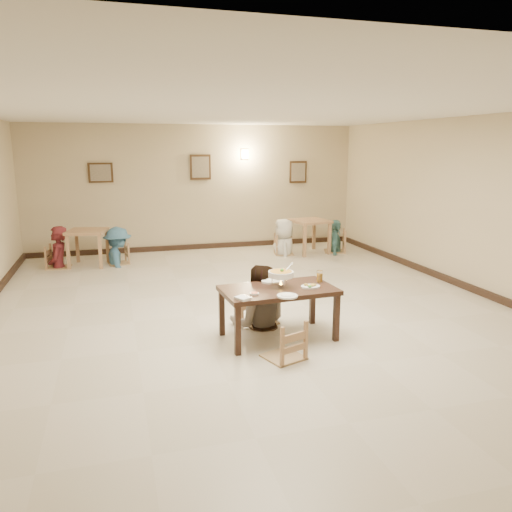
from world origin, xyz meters
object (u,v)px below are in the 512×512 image
object	(u,v)px
bg_chair_lr	(118,244)
bg_diner_c	(284,219)
main_diner	(259,265)
bg_diner_d	(336,220)
drink_glass	(320,277)
bg_diner_a	(56,226)
chair_near	(284,322)
bg_table_right	(310,226)
curry_warmer	(281,274)
bg_diner_b	(117,227)
bg_table_left	(87,236)
chair_far	(259,292)
main_table	(278,294)
bg_chair_rr	(335,231)
bg_chair_rl	(284,235)
bg_chair_ll	(57,246)

from	to	relation	value
bg_chair_lr	bg_diner_c	world-z (taller)	bg_diner_c
main_diner	bg_diner_d	distance (m)	5.36
drink_glass	bg_diner_a	distance (m)	6.16
main_diner	bg_diner_a	size ratio (longest dim) A/B	0.99
chair_near	bg_table_right	distance (m)	6.15
curry_warmer	bg_diner_a	distance (m)	5.89
bg_diner_b	bg_diner_c	size ratio (longest dim) A/B	0.96
chair_near	bg_table_left	world-z (taller)	chair_near
drink_glass	bg_table_left	bearing A→B (deg)	122.98
drink_glass	chair_far	bearing A→B (deg)	143.70
bg_diner_a	chair_near	bearing A→B (deg)	34.01
main_table	main_diner	bearing A→B (deg)	96.41
drink_glass	bg_table_left	distance (m)	5.86
main_table	bg_diner_a	xyz separation A→B (m)	(-3.17, 4.97, 0.27)
main_diner	bg_diner_b	world-z (taller)	main_diner
bg_table_left	chair_far	bearing A→B (deg)	-60.48
drink_glass	bg_chair_rr	world-z (taller)	bg_chair_rr
bg_chair_rl	bg_diner_c	bearing A→B (deg)	99.97
main_table	bg_diner_d	size ratio (longest dim) A/B	0.97
bg_chair_rl	drink_glass	bearing A→B (deg)	176.34
main_diner	drink_glass	world-z (taller)	main_diner
bg_diner_a	bg_diner_c	distance (m)	4.97
main_diner	bg_chair_rl	distance (m)	4.82
bg_chair_ll	bg_diner_c	world-z (taller)	bg_diner_c
curry_warmer	bg_diner_a	world-z (taller)	bg_diner_a
chair_far	curry_warmer	distance (m)	0.72
bg_table_right	bg_table_left	bearing A→B (deg)	178.97
bg_diner_d	main_diner	bearing A→B (deg)	166.96
bg_table_left	bg_chair_rl	xyz separation A→B (m)	(4.37, -0.07, -0.18)
bg_chair_rr	bg_diner_c	size ratio (longest dim) A/B	0.61
drink_glass	bg_diner_a	size ratio (longest dim) A/B	0.09
bg_chair_lr	chair_far	bearing A→B (deg)	13.20
bg_diner_c	bg_diner_d	size ratio (longest dim) A/B	1.08
main_table	bg_diner_b	size ratio (longest dim) A/B	0.94
chair_near	bg_chair_ll	distance (m)	6.36
drink_glass	bg_diner_d	distance (m)	5.35
bg_table_right	bg_diner_a	xyz separation A→B (m)	(-5.60, 0.02, 0.22)
bg_chair_rl	bg_chair_ll	bearing A→B (deg)	100.00
chair_far	bg_table_left	distance (m)	5.06
chair_far	bg_chair_lr	size ratio (longest dim) A/B	1.05
main_table	chair_far	bearing A→B (deg)	92.75
bg_diner_c	main_diner	bearing A→B (deg)	-11.02
bg_table_right	bg_chair_rr	world-z (taller)	bg_chair_rr
main_table	main_diner	xyz separation A→B (m)	(-0.10, 0.56, 0.27)
main_diner	bg_diner_a	world-z (taller)	bg_diner_a
bg_diner_a	bg_diner_b	xyz separation A→B (m)	(1.21, 0.04, -0.07)
bg_table_left	bg_table_right	distance (m)	5.00
main_diner	main_table	bearing A→B (deg)	113.92
bg_chair_rr	bg_chair_ll	bearing A→B (deg)	-70.34
chair_near	curry_warmer	size ratio (longest dim) A/B	2.47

